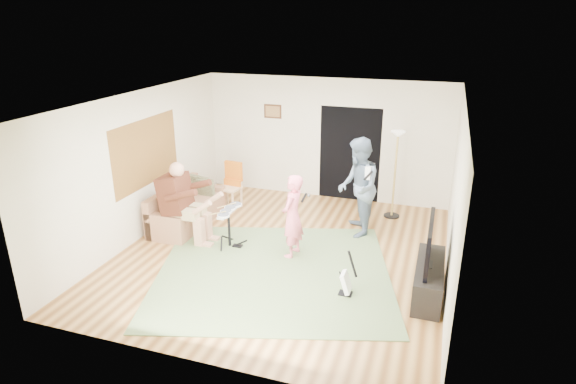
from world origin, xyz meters
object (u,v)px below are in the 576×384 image
object	(u,v)px
dining_chair	(231,192)
tv_cabinet	(429,279)
singer	(292,216)
television	(429,243)
sofa	(184,212)
torchiere_lamp	(396,159)
guitarist	(358,187)
guitar_spare	(346,282)
drum_kit	(229,230)

from	to	relation	value
dining_chair	tv_cabinet	world-z (taller)	dining_chair
singer	dining_chair	world-z (taller)	singer
dining_chair	television	bearing A→B (deg)	-21.26
sofa	torchiere_lamp	size ratio (longest dim) A/B	1.04
sofa	tv_cabinet	distance (m)	4.93
guitarist	television	bearing A→B (deg)	21.40
guitar_spare	television	distance (m)	1.34
singer	guitar_spare	distance (m)	1.59
tv_cabinet	dining_chair	bearing A→B (deg)	152.16
sofa	guitarist	size ratio (longest dim) A/B	1.01
dining_chair	television	world-z (taller)	television
torchiere_lamp	television	world-z (taller)	torchiere_lamp
drum_kit	singer	xyz separation A→B (m)	(1.19, 0.03, 0.41)
singer	guitarist	distance (m)	1.54
dining_chair	drum_kit	bearing A→B (deg)	-59.25
guitarist	torchiere_lamp	xyz separation A→B (m)	(0.56, 1.05, 0.30)
guitarist	tv_cabinet	distance (m)	2.39
sofa	dining_chair	xyz separation A→B (m)	(0.52, 1.08, 0.10)
guitar_spare	television	world-z (taller)	television
torchiere_lamp	dining_chair	xyz separation A→B (m)	(-3.39, -0.59, -0.88)
sofa	drum_kit	distance (m)	1.44
drum_kit	tv_cabinet	world-z (taller)	drum_kit
sofa	dining_chair	distance (m)	1.20
sofa	television	world-z (taller)	television
singer	television	xyz separation A→B (m)	(2.26, -0.55, 0.11)
torchiere_lamp	television	distance (m)	2.98
torchiere_lamp	singer	bearing A→B (deg)	-122.23
guitar_spare	television	xyz separation A→B (m)	(1.11, 0.41, 0.64)
tv_cabinet	television	bearing A→B (deg)	180.00
torchiere_lamp	tv_cabinet	distance (m)	3.13
guitarist	drum_kit	bearing A→B (deg)	-74.73
torchiere_lamp	dining_chair	bearing A→B (deg)	-170.21
sofa	tv_cabinet	bearing A→B (deg)	-13.77
guitar_spare	sofa	bearing A→B (deg)	156.44
tv_cabinet	sofa	bearing A→B (deg)	166.23
singer	tv_cabinet	xyz separation A→B (m)	(2.31, -0.55, -0.49)
guitarist	dining_chair	world-z (taller)	guitarist
sofa	torchiere_lamp	world-z (taller)	torchiere_lamp
drum_kit	tv_cabinet	bearing A→B (deg)	-8.49
guitar_spare	torchiere_lamp	xyz separation A→B (m)	(0.29, 3.25, 1.03)
television	guitarist	bearing A→B (deg)	127.64
dining_chair	sofa	bearing A→B (deg)	-108.73
guitarist	television	distance (m)	2.26
guitar_spare	torchiere_lamp	distance (m)	3.42
singer	torchiere_lamp	xyz separation A→B (m)	(1.44, 2.29, 0.50)
guitarist	sofa	bearing A→B (deg)	-95.79
sofa	drum_kit	world-z (taller)	sofa
torchiere_lamp	television	size ratio (longest dim) A/B	1.58
sofa	drum_kit	bearing A→B (deg)	-26.84
dining_chair	torchiere_lamp	bearing A→B (deg)	16.65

